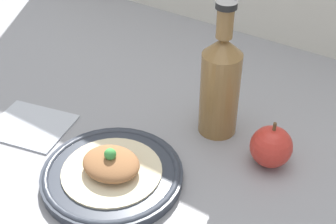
% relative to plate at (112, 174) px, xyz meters
% --- Properties ---
extents(ground_plane, '(1.80, 1.10, 0.04)m').
position_rel_plate_xyz_m(ground_plane, '(0.03, 0.15, -0.03)').
color(ground_plane, gray).
extents(plate, '(0.26, 0.26, 0.02)m').
position_rel_plate_xyz_m(plate, '(0.00, 0.00, 0.00)').
color(plate, '#2D333D').
rests_on(plate, ground_plane).
extents(plated_food, '(0.19, 0.19, 0.05)m').
position_rel_plate_xyz_m(plated_food, '(-0.00, -0.00, 0.02)').
color(plated_food, beige).
rests_on(plated_food, plate).
extents(cider_bottle, '(0.08, 0.08, 0.29)m').
position_rel_plate_xyz_m(cider_bottle, '(0.09, 0.24, 0.10)').
color(cider_bottle, olive).
rests_on(cider_bottle, ground_plane).
extents(apple, '(0.08, 0.08, 0.10)m').
position_rel_plate_xyz_m(apple, '(0.22, 0.21, 0.03)').
color(apple, red).
rests_on(apple, ground_plane).
extents(napkin, '(0.19, 0.17, 0.01)m').
position_rel_plate_xyz_m(napkin, '(-0.25, 0.02, -0.01)').
color(napkin, '#B7BCC6').
rests_on(napkin, ground_plane).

